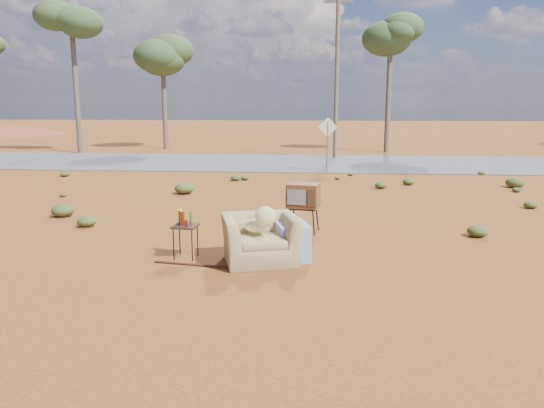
{
  "coord_description": "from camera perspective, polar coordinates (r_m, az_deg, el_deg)",
  "views": [
    {
      "loc": [
        1.07,
        -9.42,
        2.82
      ],
      "look_at": [
        0.2,
        0.94,
        0.8
      ],
      "focal_mm": 35.0,
      "sensor_mm": 36.0,
      "label": 1
    }
  ],
  "objects": [
    {
      "name": "eucalyptus_center",
      "position": [
        30.88,
        12.67,
        17.46
      ],
      "size": [
        3.2,
        3.2,
        7.6
      ],
      "color": "brown",
      "rests_on": "ground"
    },
    {
      "name": "tv_unit",
      "position": [
        11.49,
        3.39,
        0.84
      ],
      "size": [
        0.76,
        0.65,
        1.07
      ],
      "rotation": [
        0.0,
        0.0,
        -0.19
      ],
      "color": "black",
      "rests_on": "ground"
    },
    {
      "name": "eucalyptus_left",
      "position": [
        31.54,
        -20.76,
        17.78
      ],
      "size": [
        3.2,
        3.2,
        8.1
      ],
      "color": "brown",
      "rests_on": "ground"
    },
    {
      "name": "utility_pole_center",
      "position": [
        26.96,
        6.97,
        13.74
      ],
      "size": [
        1.4,
        0.2,
        8.0
      ],
      "color": "brown",
      "rests_on": "ground"
    },
    {
      "name": "side_table",
      "position": [
        9.74,
        -9.44,
        -2.1
      ],
      "size": [
        0.46,
        0.46,
        0.88
      ],
      "rotation": [
        0.0,
        0.0,
        -0.07
      ],
      "color": "#331F12",
      "rests_on": "ground"
    },
    {
      "name": "highway",
      "position": [
        24.6,
        2.29,
        4.46
      ],
      "size": [
        140.0,
        7.0,
        0.04
      ],
      "primitive_type": "cube",
      "color": "#565659",
      "rests_on": "ground"
    },
    {
      "name": "eucalyptus_near_left",
      "position": [
        32.8,
        -11.69,
        15.38
      ],
      "size": [
        3.2,
        3.2,
        6.6
      ],
      "color": "brown",
      "rests_on": "ground"
    },
    {
      "name": "armchair",
      "position": [
        9.42,
        -0.64,
        -3.09
      ],
      "size": [
        1.65,
        1.33,
        1.13
      ],
      "rotation": [
        0.0,
        0.0,
        0.27
      ],
      "color": "#978152",
      "rests_on": "ground"
    },
    {
      "name": "ground",
      "position": [
        9.89,
        -1.61,
        -5.58
      ],
      "size": [
        140.0,
        140.0,
        0.0
      ],
      "primitive_type": "plane",
      "color": "brown",
      "rests_on": "ground"
    },
    {
      "name": "road_sign",
      "position": [
        21.46,
        5.99,
        7.42
      ],
      "size": [
        0.78,
        0.06,
        2.19
      ],
      "color": "brown",
      "rests_on": "ground"
    },
    {
      "name": "scrub_patch",
      "position": [
        14.21,
        -2.94,
        0.11
      ],
      "size": [
        17.49,
        8.07,
        0.33
      ],
      "color": "#495625",
      "rests_on": "ground"
    },
    {
      "name": "rusty_bar",
      "position": [
        9.36,
        -7.99,
        -6.5
      ],
      "size": [
        1.62,
        0.31,
        0.04
      ],
      "primitive_type": "cylinder",
      "rotation": [
        0.0,
        1.57,
        -0.16
      ],
      "color": "#4C2214",
      "rests_on": "ground"
    }
  ]
}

